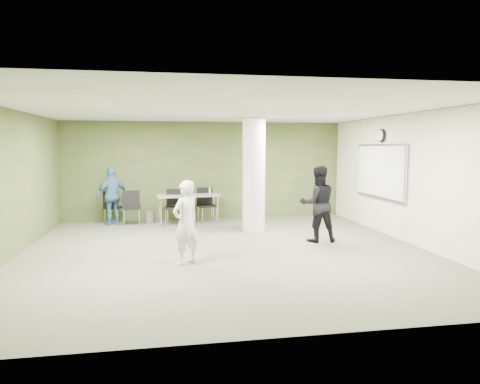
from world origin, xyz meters
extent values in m
plane|color=#565544|center=(0.00, 0.00, 0.00)|extent=(8.00, 8.00, 0.00)
plane|color=white|center=(0.00, 0.00, 2.80)|extent=(8.00, 8.00, 0.00)
cube|color=#3B5025|center=(0.00, 4.00, 1.40)|extent=(8.00, 2.80, 0.02)
cube|color=#3B5025|center=(-4.00, 0.00, 1.40)|extent=(0.02, 8.00, 2.80)
cube|color=beige|center=(4.00, 0.00, 1.40)|extent=(0.02, 8.00, 2.80)
cylinder|color=silver|center=(1.00, 2.00, 1.40)|extent=(0.56, 0.56, 2.80)
cube|color=silver|center=(3.93, 1.20, 1.50)|extent=(0.04, 2.30, 1.30)
cube|color=white|center=(3.91, 1.20, 1.50)|extent=(0.02, 2.20, 1.20)
cylinder|color=black|center=(3.93, 1.20, 2.35)|extent=(0.05, 0.32, 0.32)
cylinder|color=white|center=(3.90, 1.20, 2.35)|extent=(0.02, 0.26, 0.26)
cube|color=gray|center=(-0.57, 3.24, 0.78)|extent=(1.75, 0.90, 0.04)
cylinder|color=silver|center=(-1.29, 2.87, 0.38)|extent=(0.04, 0.04, 0.76)
cylinder|color=silver|center=(0.21, 3.02, 0.38)|extent=(0.04, 0.04, 0.76)
cylinder|color=silver|center=(-1.35, 3.45, 0.38)|extent=(0.04, 0.04, 0.76)
cylinder|color=silver|center=(0.15, 3.61, 0.38)|extent=(0.04, 0.04, 0.76)
cylinder|color=#194B2B|center=(-0.61, 3.39, 0.92)|extent=(0.07, 0.07, 0.25)
cylinder|color=#B2B2B7|center=(0.03, 3.25, 0.89)|extent=(0.06, 0.06, 0.18)
cylinder|color=#4C4C4C|center=(-1.61, 3.53, 0.16)|extent=(0.28, 0.28, 0.33)
cube|color=black|center=(-2.56, 3.65, 0.44)|extent=(0.57, 0.57, 0.05)
cube|color=black|center=(-2.62, 3.46, 0.68)|extent=(0.41, 0.18, 0.44)
cylinder|color=silver|center=(-2.32, 3.76, 0.21)|extent=(0.02, 0.02, 0.42)
cylinder|color=silver|center=(-2.67, 3.89, 0.21)|extent=(0.02, 0.02, 0.42)
cylinder|color=silver|center=(-2.44, 3.41, 0.21)|extent=(0.02, 0.02, 0.42)
cylinder|color=silver|center=(-2.79, 3.54, 0.21)|extent=(0.02, 0.02, 0.42)
cube|color=black|center=(-2.06, 3.29, 0.46)|extent=(0.49, 0.49, 0.05)
cube|color=black|center=(-2.06, 3.07, 0.72)|extent=(0.45, 0.06, 0.46)
cylinder|color=silver|center=(-1.88, 3.49, 0.22)|extent=(0.02, 0.02, 0.44)
cylinder|color=silver|center=(-2.27, 3.48, 0.22)|extent=(0.02, 0.02, 0.44)
cylinder|color=silver|center=(-1.86, 3.10, 0.22)|extent=(0.02, 0.02, 0.44)
cylinder|color=silver|center=(-2.25, 3.08, 0.22)|extent=(0.02, 0.02, 0.44)
cube|color=black|center=(-0.95, 3.07, 0.46)|extent=(0.54, 0.54, 0.05)
cube|color=black|center=(-0.92, 3.29, 0.72)|extent=(0.45, 0.10, 0.46)
cylinder|color=silver|center=(-1.17, 2.91, 0.22)|extent=(0.02, 0.02, 0.44)
cylinder|color=silver|center=(-0.79, 2.85, 0.22)|extent=(0.02, 0.02, 0.44)
cylinder|color=silver|center=(-1.12, 3.29, 0.22)|extent=(0.02, 0.02, 0.44)
cylinder|color=silver|center=(-0.73, 3.24, 0.22)|extent=(0.02, 0.02, 0.44)
cube|color=black|center=(-0.04, 3.33, 0.47)|extent=(0.57, 0.57, 0.05)
cube|color=black|center=(-0.09, 3.54, 0.72)|extent=(0.45, 0.14, 0.47)
cylinder|color=silver|center=(-0.19, 3.09, 0.22)|extent=(0.02, 0.02, 0.45)
cylinder|color=silver|center=(0.19, 3.18, 0.22)|extent=(0.02, 0.02, 0.45)
cylinder|color=silver|center=(-0.28, 3.48, 0.22)|extent=(0.02, 0.02, 0.45)
cylinder|color=silver|center=(0.11, 3.56, 0.22)|extent=(0.02, 0.02, 0.45)
imported|color=white|center=(-0.81, -0.83, 0.75)|extent=(0.65, 0.62, 1.50)
imported|color=black|center=(2.13, 0.53, 0.84)|extent=(0.83, 0.66, 1.68)
imported|color=teal|center=(-2.57, 3.40, 0.78)|extent=(0.97, 0.83, 1.56)
camera|label=1|loc=(-1.12, -8.34, 2.07)|focal=32.00mm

